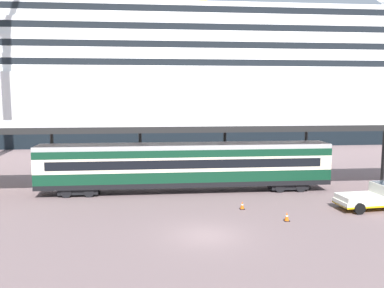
% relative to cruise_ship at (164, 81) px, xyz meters
% --- Properties ---
extents(ground_plane, '(400.00, 400.00, 0.00)m').
position_rel_cruise_ship_xyz_m(ground_plane, '(0.69, -53.66, -10.70)').
color(ground_plane, '#6F5B5C').
extents(cruise_ship, '(151.36, 27.77, 32.71)m').
position_rel_cruise_ship_xyz_m(cruise_ship, '(0.00, 0.00, 0.00)').
color(cruise_ship, black).
rests_on(cruise_ship, ground).
extents(platform_canopy, '(46.43, 5.41, 5.99)m').
position_rel_cruise_ship_xyz_m(platform_canopy, '(0.37, -42.29, -4.97)').
color(platform_canopy, silver).
rests_on(platform_canopy, ground).
extents(train_carriage, '(24.48, 2.81, 4.11)m').
position_rel_cruise_ship_xyz_m(train_carriage, '(0.37, -42.71, -8.38)').
color(train_carriage, black).
rests_on(train_carriage, ground).
extents(service_truck, '(5.37, 2.63, 2.02)m').
position_rel_cruise_ship_xyz_m(service_truck, '(13.88, -49.29, -9.71)').
color(service_truck, silver).
rests_on(service_truck, ground).
extents(traffic_cone_near, '(0.36, 0.36, 0.60)m').
position_rel_cruise_ship_xyz_m(traffic_cone_near, '(4.00, -48.44, -10.40)').
color(traffic_cone_near, black).
rests_on(traffic_cone_near, ground).
extents(traffic_cone_mid, '(0.36, 0.36, 0.61)m').
position_rel_cruise_ship_xyz_m(traffic_cone_mid, '(6.30, -51.44, -10.40)').
color(traffic_cone_mid, black).
rests_on(traffic_cone_mid, ground).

